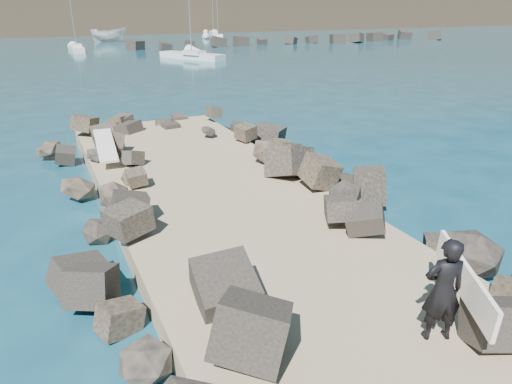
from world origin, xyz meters
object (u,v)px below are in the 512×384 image
Objects in this scene: surfboard_resting at (106,148)px; boat_imported at (109,35)px; surfer_with_board at (446,289)px; sailboat_d at (218,38)px.

boat_imported reaches higher than surfboard_resting.
surfboard_resting is 1.18× the size of surfer_with_board.
surfboard_resting is 12.09m from surfer_with_board.
sailboat_d is (28.93, 63.59, -0.69)m from surfboard_resting.
surfboard_resting is 69.86m from sailboat_d.
surfer_with_board is 79.43m from sailboat_d.
surfer_with_board is at bearing -108.78° from sailboat_d.
surfer_with_board is at bearing -160.17° from boat_imported.
sailboat_d is (18.30, -2.63, -0.78)m from boat_imported.
sailboat_d reaches higher than surfer_with_board.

